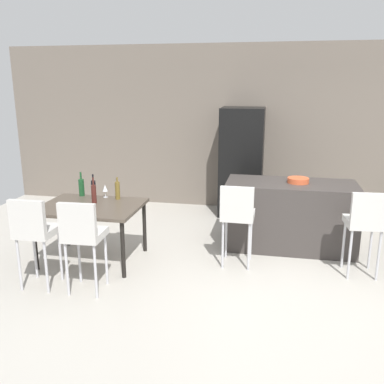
# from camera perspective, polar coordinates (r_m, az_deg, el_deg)

# --- Properties ---
(ground_plane) EXTENTS (10.00, 10.00, 0.00)m
(ground_plane) POSITION_cam_1_polar(r_m,az_deg,el_deg) (5.35, 10.31, -10.21)
(ground_plane) COLOR #ADA89E
(back_wall) EXTENTS (10.00, 0.12, 2.90)m
(back_wall) POSITION_cam_1_polar(r_m,az_deg,el_deg) (7.53, 11.29, 8.48)
(back_wall) COLOR #665B51
(back_wall) RESTS_ON ground_plane
(kitchen_island) EXTENTS (1.75, 0.81, 0.92)m
(kitchen_island) POSITION_cam_1_polar(r_m,az_deg,el_deg) (5.92, 13.23, -3.11)
(kitchen_island) COLOR #383330
(kitchen_island) RESTS_ON ground_plane
(bar_chair_left) EXTENTS (0.40, 0.40, 1.05)m
(bar_chair_left) POSITION_cam_1_polar(r_m,az_deg,el_deg) (5.11, 6.25, -2.84)
(bar_chair_left) COLOR beige
(bar_chair_left) RESTS_ON ground_plane
(bar_chair_middle) EXTENTS (0.43, 0.43, 1.05)m
(bar_chair_middle) POSITION_cam_1_polar(r_m,az_deg,el_deg) (5.20, 22.69, -3.60)
(bar_chair_middle) COLOR beige
(bar_chair_middle) RESTS_ON ground_plane
(dining_table) EXTENTS (1.25, 0.94, 0.74)m
(dining_table) POSITION_cam_1_polar(r_m,az_deg,el_deg) (5.41, -13.69, -2.46)
(dining_table) COLOR #4C4238
(dining_table) RESTS_ON ground_plane
(dining_chair_near) EXTENTS (0.41, 0.41, 1.05)m
(dining_chair_near) POSITION_cam_1_polar(r_m,az_deg,el_deg) (4.85, -20.85, -4.74)
(dining_chair_near) COLOR beige
(dining_chair_near) RESTS_ON ground_plane
(dining_chair_far) EXTENTS (0.42, 0.42, 1.05)m
(dining_chair_far) POSITION_cam_1_polar(r_m,az_deg,el_deg) (4.58, -14.81, -5.37)
(dining_chair_far) COLOR beige
(dining_chair_far) RESTS_ON ground_plane
(wine_bottle_inner) EXTENTS (0.06, 0.06, 0.32)m
(wine_bottle_inner) POSITION_cam_1_polar(r_m,az_deg,el_deg) (5.69, -13.36, 0.43)
(wine_bottle_inner) COLOR black
(wine_bottle_inner) RESTS_ON dining_table
(wine_bottle_right) EXTENTS (0.07, 0.07, 0.33)m
(wine_bottle_right) POSITION_cam_1_polar(r_m,az_deg,el_deg) (5.85, -14.93, 0.67)
(wine_bottle_right) COLOR #194723
(wine_bottle_right) RESTS_ON dining_table
(wine_bottle_left) EXTENTS (0.06, 0.06, 0.30)m
(wine_bottle_left) POSITION_cam_1_polar(r_m,az_deg,el_deg) (5.57, -10.19, 0.24)
(wine_bottle_left) COLOR brown
(wine_bottle_left) RESTS_ON dining_table
(wine_bottle_end) EXTENTS (0.06, 0.06, 0.33)m
(wine_bottle_end) POSITION_cam_1_polar(r_m,az_deg,el_deg) (5.45, -13.32, -0.20)
(wine_bottle_end) COLOR #471E19
(wine_bottle_end) RESTS_ON dining_table
(wine_glass_middle) EXTENTS (0.07, 0.07, 0.17)m
(wine_glass_middle) POSITION_cam_1_polar(r_m,az_deg,el_deg) (5.69, -11.84, 0.50)
(wine_glass_middle) COLOR silver
(wine_glass_middle) RESTS_ON dining_table
(refrigerator) EXTENTS (0.72, 0.68, 1.84)m
(refrigerator) POSITION_cam_1_polar(r_m,az_deg,el_deg) (7.19, 6.82, 4.10)
(refrigerator) COLOR black
(refrigerator) RESTS_ON ground_plane
(fruit_bowl) EXTENTS (0.29, 0.29, 0.07)m
(fruit_bowl) POSITION_cam_1_polar(r_m,az_deg,el_deg) (5.81, 14.36, 1.56)
(fruit_bowl) COLOR #C6512D
(fruit_bowl) RESTS_ON kitchen_island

